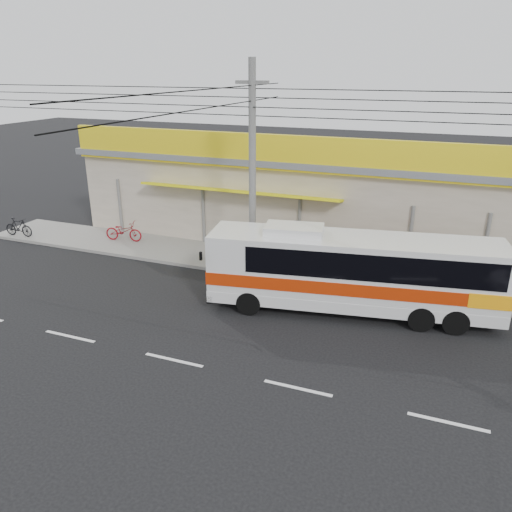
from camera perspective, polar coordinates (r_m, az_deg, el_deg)
The scene contains 8 objects.
ground at distance 17.86m, azimuth -5.32°, elevation -7.74°, with size 120.00×120.00×0.00m, color black.
sidewalk at distance 22.84m, azimuth 1.34°, elevation -0.88°, with size 30.00×3.20×0.15m, color slate.
lane_markings at distance 15.98m, azimuth -9.36°, elevation -11.67°, with size 50.00×0.12×0.01m, color silver, non-canonical shape.
storefront_building at distance 27.22m, azimuth 5.39°, elevation 7.51°, with size 22.60×9.20×5.70m.
coach_bus at distance 18.28m, azimuth 11.49°, elevation -1.47°, with size 10.61×3.90×3.20m.
motorbike_red at distance 26.37m, azimuth -14.90°, elevation 2.77°, with size 0.68×1.96×1.03m, color maroon.
motorbike_dark at distance 29.03m, azimuth -25.50°, elevation 3.01°, with size 0.47×1.65×0.99m, color black.
utility_pole at distance 19.78m, azimuth -0.44°, elevation 17.31°, with size 34.00×14.00×8.86m.
Camera 1 is at (7.19, -13.97, 8.50)m, focal length 35.00 mm.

